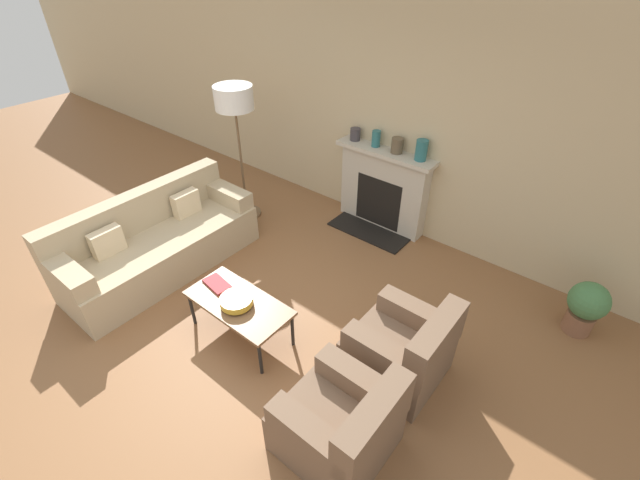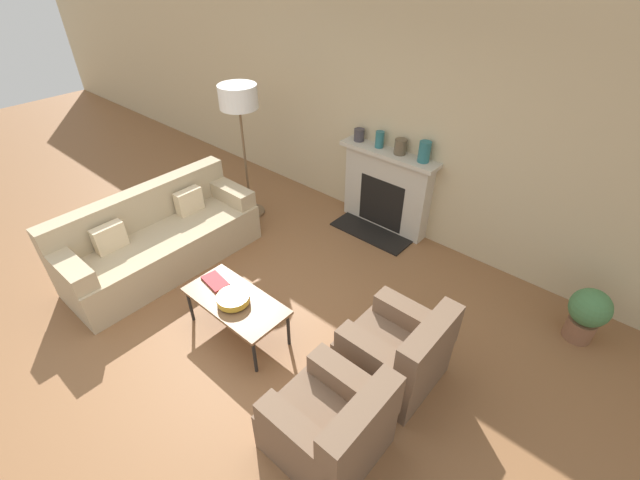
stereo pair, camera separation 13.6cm
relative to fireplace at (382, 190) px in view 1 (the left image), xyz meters
The scene contains 15 objects.
ground_plane 2.77m from the fireplace, 87.65° to the right, with size 18.00×18.00×0.00m, color brown.
wall_back 0.96m from the fireplace, 52.37° to the left, with size 18.00×0.06×2.90m.
fireplace is the anchor object (origin of this frame).
couch 2.77m from the fireplace, 122.12° to the right, with size 0.83×2.17×0.87m.
armchair_near 3.13m from the fireplace, 62.85° to the right, with size 0.78×0.72×0.79m.
armchair_far 2.39m from the fireplace, 53.24° to the right, with size 0.78×0.72×0.79m.
coffee_table 2.47m from the fireplace, 89.69° to the right, with size 1.02×0.49×0.42m.
bowl 2.50m from the fireplace, 89.16° to the right, with size 0.30×0.30×0.09m.
book 2.46m from the fireplace, 97.37° to the right, with size 0.30×0.20×0.02m.
floor_lamp 2.05m from the fireplace, 148.47° to the right, with size 0.46×0.46×1.74m.
mantel_vase_left 0.77m from the fireplace, behind, with size 0.13×0.13×0.15m.
mantel_vase_center_left 0.66m from the fireplace, behind, with size 0.10×0.10×0.20m.
mantel_vase_center_right 0.64m from the fireplace, ahead, with size 0.14×0.14×0.18m.
mantel_vase_right 0.79m from the fireplace, ahead, with size 0.14×0.14×0.24m.
potted_plant 2.54m from the fireplace, ahead, with size 0.36×0.36×0.57m.
Camera 1 is at (2.26, -1.47, 3.18)m, focal length 24.00 mm.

